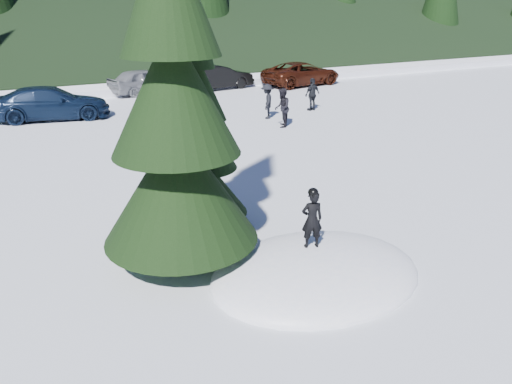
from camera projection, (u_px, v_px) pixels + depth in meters
name	position (u px, v px, depth m)	size (l,w,h in m)	color
ground	(316.00, 275.00, 10.18)	(200.00, 200.00, 0.00)	white
snow_mound	(316.00, 275.00, 10.18)	(4.48, 3.52, 0.96)	white
spruce_tall	(175.00, 108.00, 9.53)	(3.20, 3.20, 8.60)	black
spruce_short	(199.00, 145.00, 11.56)	(2.20, 2.20, 5.37)	black
child_skier	(312.00, 220.00, 10.11)	(0.44, 0.29, 1.22)	black
adult_0	(282.00, 108.00, 21.77)	(0.83, 0.64, 1.70)	black
adult_1	(312.00, 94.00, 25.09)	(0.95, 0.40, 1.63)	black
adult_2	(267.00, 101.00, 23.36)	(1.05, 0.60, 1.62)	black
car_3	(51.00, 103.00, 23.25)	(2.12, 5.22, 1.51)	black
car_4	(144.00, 81.00, 29.70)	(1.76, 4.38, 1.49)	gray
car_5	(217.00, 77.00, 31.14)	(1.59, 4.57, 1.51)	black
car_6	(302.00, 74.00, 32.66)	(2.49, 5.41, 1.50)	black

